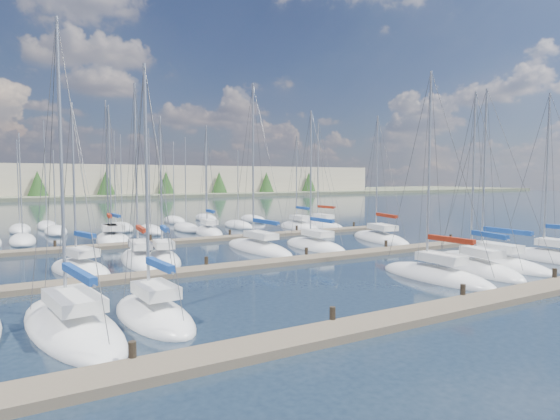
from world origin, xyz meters
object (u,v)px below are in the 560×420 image
sailboat_l (315,246)px  sailboat_q (299,227)px  sailboat_d (436,276)px  sailboat_e (478,269)px  sailboat_b (72,326)px  sailboat_g (552,258)px  sailboat_h (80,270)px  sailboat_m (380,239)px  sailboat_f (491,263)px  sailboat_o (113,239)px  sailboat_i (140,260)px  sailboat_r (321,225)px  sailboat_k (258,248)px  sailboat_p (209,232)px  sailboat_j (163,260)px  sailboat_c (154,315)px  sailboat_n (109,239)px

sailboat_l → sailboat_q: bearing=63.3°
sailboat_d → sailboat_e: (4.13, 0.18, -0.00)m
sailboat_b → sailboat_g: (32.54, -0.70, 0.01)m
sailboat_d → sailboat_h: 22.38m
sailboat_m → sailboat_q: bearing=107.4°
sailboat_f → sailboat_o: 33.33m
sailboat_i → sailboat_r: bearing=32.7°
sailboat_q → sailboat_k: bearing=-129.8°
sailboat_b → sailboat_g: sailboat_b is taller
sailboat_e → sailboat_r: sailboat_r is taller
sailboat_k → sailboat_m: 13.13m
sailboat_p → sailboat_m: bearing=-40.4°
sailboat_l → sailboat_k: bearing=165.4°
sailboat_j → sailboat_m: (21.58, 0.91, -0.01)m
sailboat_q → sailboat_m: bearing=-80.9°
sailboat_h → sailboat_p: 21.31m
sailboat_h → sailboat_r: 33.21m
sailboat_k → sailboat_h: sailboat_k is taller
sailboat_h → sailboat_j: bearing=-7.1°
sailboat_b → sailboat_p: (16.73, 27.51, 0.02)m
sailboat_l → sailboat_o: bearing=136.9°
sailboat_d → sailboat_c: 16.85m
sailboat_m → sailboat_r: (2.36, 13.22, 0.02)m
sailboat_j → sailboat_i: sailboat_i is taller
sailboat_b → sailboat_h: sailboat_b is taller
sailboat_m → sailboat_q: size_ratio=1.08×
sailboat_h → sailboat_q: 30.03m
sailboat_n → sailboat_m: (22.81, -12.93, -0.02)m
sailboat_e → sailboat_m: size_ratio=0.96×
sailboat_f → sailboat_d: bearing=-169.5°
sailboat_g → sailboat_r: (-1.05, 27.95, 0.01)m
sailboat_f → sailboat_c: size_ratio=1.11×
sailboat_e → sailboat_i: 23.25m
sailboat_m → sailboat_p: bearing=145.3°
sailboat_b → sailboat_q: (28.05, 26.95, 0.00)m
sailboat_e → sailboat_r: bearing=88.0°
sailboat_n → sailboat_l: 20.05m
sailboat_r → sailboat_q: bearing=-176.5°
sailboat_c → sailboat_n: (3.08, 27.12, 0.02)m
sailboat_l → sailboat_p: (-4.12, 14.34, 0.01)m
sailboat_f → sailboat_p: size_ratio=1.04×
sailboat_e → sailboat_o: (-17.54, 27.40, 0.01)m
sailboat_l → sailboat_r: size_ratio=0.93×
sailboat_k → sailboat_g: bearing=-44.5°
sailboat_f → sailboat_h: bearing=155.9°
sailboat_b → sailboat_q: 38.89m
sailboat_d → sailboat_p: bearing=94.7°
sailboat_k → sailboat_c: bearing=-132.9°
sailboat_g → sailboat_n: sailboat_n is taller
sailboat_q → sailboat_o: sailboat_o is taller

